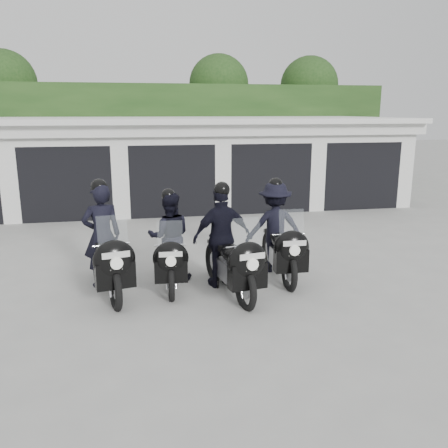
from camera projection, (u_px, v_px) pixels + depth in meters
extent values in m
plane|color=#9D9D98|center=(198.00, 276.00, 9.41)|extent=(80.00, 80.00, 0.00)
cube|color=white|center=(165.00, 161.00, 17.20)|extent=(16.00, 6.00, 2.80)
cube|color=white|center=(164.00, 120.00, 16.67)|extent=(16.40, 6.80, 0.16)
cube|color=white|center=(172.00, 130.00, 13.81)|extent=(16.40, 0.12, 0.40)
cube|color=black|center=(174.00, 213.00, 14.62)|extent=(16.00, 0.06, 0.24)
cube|color=white|center=(10.00, 175.00, 13.61)|extent=(0.50, 0.50, 2.80)
cube|color=black|center=(71.00, 179.00, 14.98)|extent=(2.60, 2.60, 2.20)
cube|color=white|center=(63.00, 135.00, 13.65)|extent=(2.60, 0.50, 0.60)
cube|color=white|center=(120.00, 172.00, 14.19)|extent=(0.50, 0.50, 2.80)
cube|color=black|center=(169.00, 176.00, 15.55)|extent=(2.60, 2.60, 2.20)
cube|color=white|center=(171.00, 134.00, 14.23)|extent=(2.60, 0.50, 0.60)
cube|color=white|center=(222.00, 170.00, 14.77)|extent=(0.50, 0.50, 2.80)
cube|color=black|center=(261.00, 174.00, 16.13)|extent=(2.60, 2.60, 2.20)
cube|color=white|center=(270.00, 133.00, 14.80)|extent=(2.60, 0.50, 0.60)
cube|color=white|center=(316.00, 168.00, 15.35)|extent=(0.50, 0.50, 2.80)
cube|color=black|center=(345.00, 172.00, 16.71)|extent=(2.60, 2.60, 2.20)
cube|color=white|center=(362.00, 133.00, 15.38)|extent=(2.60, 0.50, 0.60)
cube|color=white|center=(403.00, 165.00, 15.93)|extent=(0.50, 0.50, 2.80)
cube|color=#1B3914|center=(158.00, 135.00, 20.85)|extent=(20.00, 2.00, 4.30)
sphere|color=#1B3914|center=(4.00, 82.00, 20.54)|extent=(2.80, 2.80, 2.80)
cylinder|color=black|center=(10.00, 146.00, 21.18)|extent=(0.24, 0.24, 3.30)
sphere|color=#1B3914|center=(219.00, 84.00, 22.31)|extent=(2.80, 2.80, 2.80)
cylinder|color=black|center=(219.00, 143.00, 22.95)|extent=(0.24, 0.24, 3.30)
sphere|color=#1B3914|center=(309.00, 85.00, 23.15)|extent=(2.80, 2.80, 2.80)
cylinder|color=black|center=(307.00, 142.00, 23.79)|extent=(0.24, 0.24, 3.30)
torus|color=black|center=(115.00, 288.00, 7.82)|extent=(0.28, 0.81, 0.80)
torus|color=black|center=(100.00, 261.00, 9.23)|extent=(0.28, 0.81, 0.80)
cube|color=#A3A3A8|center=(106.00, 269.00, 8.52)|extent=(0.40, 0.65, 0.35)
cube|color=black|center=(107.00, 279.00, 8.55)|extent=(0.38, 1.41, 0.07)
ellipsoid|color=black|center=(107.00, 252.00, 8.27)|extent=(0.48, 0.69, 0.32)
cube|color=black|center=(103.00, 244.00, 8.69)|extent=(0.40, 0.65, 0.11)
ellipsoid|color=black|center=(114.00, 260.00, 7.62)|extent=(0.75, 0.50, 0.66)
cube|color=black|center=(115.00, 275.00, 7.68)|extent=(0.67, 0.37, 0.44)
cube|color=#B2BFC6|center=(112.00, 233.00, 7.55)|extent=(0.50, 0.22, 0.56)
cylinder|color=silver|center=(111.00, 245.00, 7.77)|extent=(0.61, 0.16, 0.03)
cube|color=silver|center=(116.00, 255.00, 7.42)|extent=(0.43, 0.11, 0.10)
cube|color=silver|center=(116.00, 266.00, 7.50)|extent=(0.20, 0.06, 0.11)
imported|color=black|center=(102.00, 236.00, 8.67)|extent=(0.78, 0.60, 1.92)
sphere|color=black|center=(99.00, 187.00, 8.46)|extent=(0.30, 0.30, 0.30)
torus|color=black|center=(171.00, 282.00, 8.21)|extent=(0.15, 0.71, 0.71)
torus|color=black|center=(170.00, 258.00, 9.56)|extent=(0.15, 0.71, 0.71)
cube|color=#A3A3A8|center=(170.00, 265.00, 8.89)|extent=(0.29, 0.55, 0.31)
cube|color=black|center=(171.00, 273.00, 8.90)|extent=(0.16, 1.26, 0.06)
ellipsoid|color=black|center=(170.00, 251.00, 8.65)|extent=(0.35, 0.58, 0.28)
cube|color=black|center=(170.00, 244.00, 9.05)|extent=(0.29, 0.55, 0.10)
ellipsoid|color=black|center=(171.00, 258.00, 8.03)|extent=(0.63, 0.36, 0.58)
cube|color=black|center=(171.00, 271.00, 8.08)|extent=(0.58, 0.25, 0.39)
cube|color=#B2BFC6|center=(170.00, 236.00, 7.97)|extent=(0.43, 0.14, 0.50)
cylinder|color=silver|center=(170.00, 245.00, 8.17)|extent=(0.54, 0.06, 0.03)
cube|color=silver|center=(171.00, 254.00, 7.84)|extent=(0.39, 0.04, 0.09)
cube|color=silver|center=(171.00, 264.00, 7.91)|extent=(0.18, 0.03, 0.10)
imported|color=black|center=(169.00, 237.00, 9.04)|extent=(0.87, 0.70, 1.70)
sphere|color=black|center=(168.00, 195.00, 8.85)|extent=(0.26, 0.26, 0.26)
torus|color=black|center=(245.00, 289.00, 7.82)|extent=(0.25, 0.79, 0.78)
torus|color=black|center=(214.00, 262.00, 9.22)|extent=(0.25, 0.79, 0.78)
cube|color=#A3A3A8|center=(228.00, 270.00, 8.52)|extent=(0.37, 0.63, 0.34)
cube|color=black|center=(228.00, 279.00, 8.54)|extent=(0.32, 1.38, 0.06)
ellipsoid|color=black|center=(232.00, 253.00, 8.27)|extent=(0.45, 0.67, 0.31)
cube|color=black|center=(222.00, 245.00, 8.68)|extent=(0.37, 0.63, 0.11)
ellipsoid|color=black|center=(248.00, 261.00, 7.62)|extent=(0.72, 0.46, 0.64)
cube|color=black|center=(248.00, 275.00, 7.68)|extent=(0.65, 0.34, 0.43)
cube|color=#B2BFC6|center=(247.00, 235.00, 7.55)|extent=(0.48, 0.20, 0.55)
cylinder|color=silver|center=(243.00, 246.00, 7.77)|extent=(0.60, 0.13, 0.03)
cube|color=silver|center=(252.00, 257.00, 7.43)|extent=(0.42, 0.09, 0.10)
cube|color=silver|center=(251.00, 268.00, 7.50)|extent=(0.19, 0.05, 0.11)
imported|color=black|center=(222.00, 237.00, 8.67)|extent=(1.19, 0.80, 1.88)
sphere|color=black|center=(222.00, 190.00, 8.46)|extent=(0.29, 0.29, 0.29)
torus|color=black|center=(289.00, 272.00, 8.65)|extent=(0.14, 0.76, 0.76)
torus|color=black|center=(268.00, 249.00, 10.09)|extent=(0.14, 0.76, 0.76)
cube|color=#A3A3A8|center=(278.00, 256.00, 9.37)|extent=(0.29, 0.58, 0.33)
cube|color=black|center=(278.00, 264.00, 9.39)|extent=(0.12, 1.36, 0.06)
ellipsoid|color=black|center=(281.00, 241.00, 9.12)|extent=(0.35, 0.61, 0.30)
cube|color=black|center=(275.00, 234.00, 9.55)|extent=(0.29, 0.58, 0.10)
ellipsoid|color=black|center=(291.00, 247.00, 8.46)|extent=(0.67, 0.36, 0.62)
cube|color=black|center=(291.00, 260.00, 8.51)|extent=(0.61, 0.25, 0.42)
cube|color=#B2BFC6|center=(292.00, 224.00, 8.39)|extent=(0.46, 0.13, 0.53)
cylinder|color=silver|center=(288.00, 234.00, 8.61)|extent=(0.58, 0.05, 0.03)
cube|color=silver|center=(295.00, 243.00, 8.26)|extent=(0.42, 0.03, 0.09)
cube|color=silver|center=(294.00, 253.00, 8.33)|extent=(0.19, 0.02, 0.10)
imported|color=black|center=(275.00, 227.00, 9.53)|extent=(1.20, 0.64, 1.83)
sphere|color=black|center=(276.00, 185.00, 9.33)|extent=(0.28, 0.28, 0.28)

